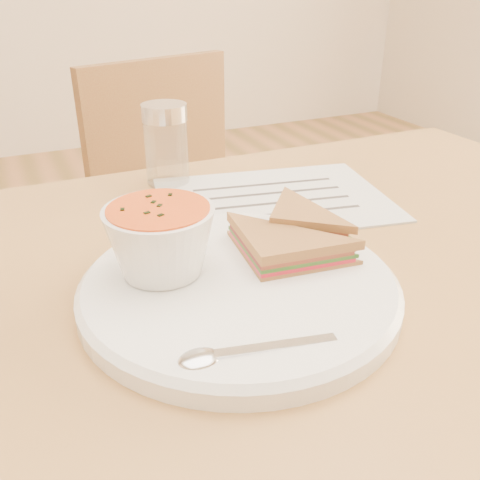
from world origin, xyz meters
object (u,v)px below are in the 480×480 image
plate (239,289)px  soup_bowl (161,244)px  chair_far (206,256)px  condiment_shaker (166,145)px

plate → soup_bowl: size_ratio=2.94×
chair_far → condiment_shaker: size_ratio=7.33×
plate → soup_bowl: bearing=148.0°
chair_far → soup_bowl: bearing=49.7°
soup_bowl → condiment_shaker: bearing=71.4°
chair_far → plate: size_ratio=2.78×
soup_bowl → condiment_shaker: 0.30m
plate → condiment_shaker: (0.03, 0.32, 0.05)m
soup_bowl → condiment_shaker: size_ratio=0.90×
chair_far → condiment_shaker: 0.52m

